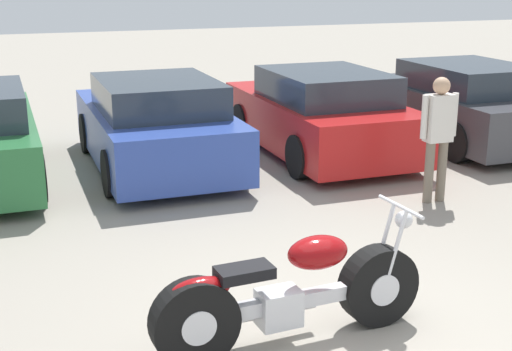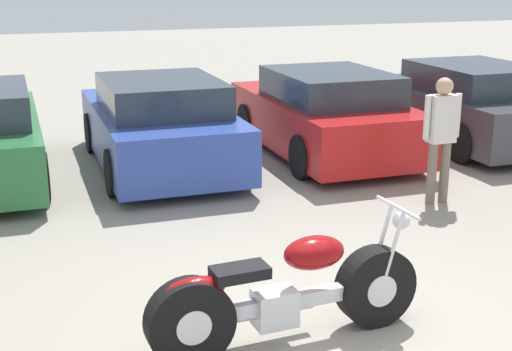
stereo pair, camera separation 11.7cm
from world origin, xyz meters
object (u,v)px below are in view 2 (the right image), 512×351
parked_car_blue (160,125)px  person_standing (441,130)px  parked_car_red (324,115)px  motorcycle (285,295)px  parked_car_dark_grey (467,105)px

parked_car_blue → person_standing: 4.17m
parked_car_red → person_standing: (0.35, -2.78, 0.31)m
motorcycle → parked_car_red: parked_car_red is taller
motorcycle → parked_car_red: (2.81, 5.50, 0.22)m
person_standing → parked_car_red: bearing=97.2°
parked_car_dark_grey → person_standing: bearing=-130.1°
parked_car_red → motorcycle: bearing=-117.1°
person_standing → parked_car_dark_grey: bearing=49.9°
parked_car_blue → person_standing: person_standing is taller
parked_car_red → parked_car_dark_grey: size_ratio=1.00×
parked_car_blue → parked_car_dark_grey: bearing=-0.9°
motorcycle → parked_car_dark_grey: 7.76m
parked_car_red → person_standing: size_ratio=2.50×
parked_car_red → person_standing: person_standing is taller
parked_car_dark_grey → parked_car_red: bearing=179.5°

